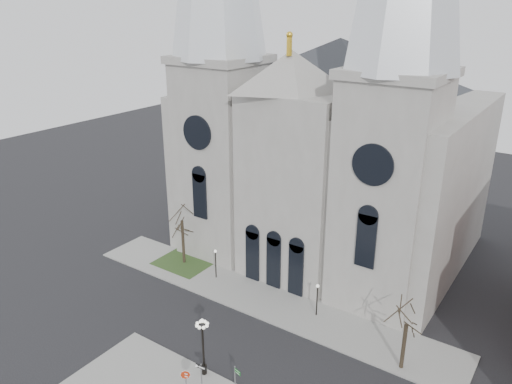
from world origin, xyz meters
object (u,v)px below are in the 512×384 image
Objects in this scene: one_way_sign at (201,372)px; stop_sign at (186,377)px; street_name_sign at (236,377)px; globe_lamp at (203,340)px.

stop_sign is at bearing -118.28° from one_way_sign.
stop_sign is at bearing -126.92° from street_name_sign.
street_name_sign reaches higher than stop_sign.
globe_lamp reaches higher than stop_sign.
stop_sign is 3.69m from street_name_sign.
street_name_sign is (2.90, 2.27, -0.23)m from stop_sign.
street_name_sign is at bearing 18.36° from one_way_sign.
stop_sign reaches higher than one_way_sign.
globe_lamp is 2.29m from one_way_sign.
globe_lamp reaches higher than street_name_sign.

